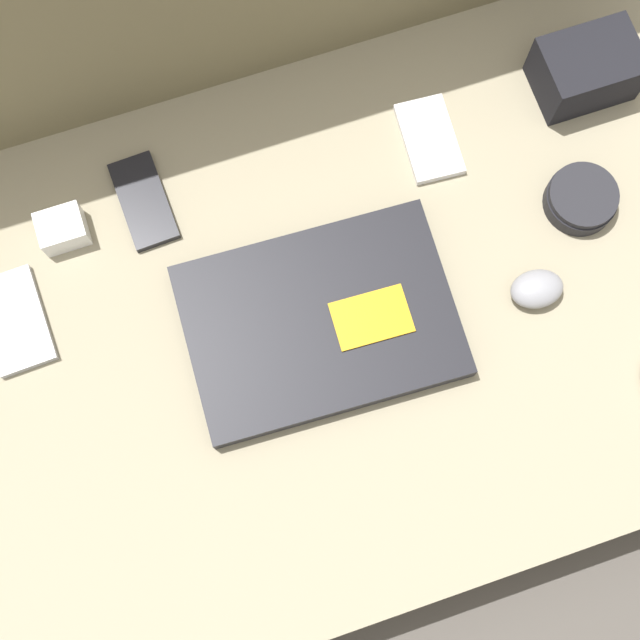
# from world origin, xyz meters

# --- Properties ---
(ground_plane) EXTENTS (8.00, 8.00, 0.00)m
(ground_plane) POSITION_xyz_m (0.00, 0.00, 0.00)
(ground_plane) COLOR #4C4742
(couch_seat) EXTENTS (1.13, 0.69, 0.13)m
(couch_seat) POSITION_xyz_m (0.00, 0.00, 0.07)
(couch_seat) COLOR gray
(couch_seat) RESTS_ON ground_plane
(laptop) EXTENTS (0.33, 0.24, 0.03)m
(laptop) POSITION_xyz_m (0.00, -0.00, 0.15)
(laptop) COLOR black
(laptop) RESTS_ON couch_seat
(computer_mouse) EXTENTS (0.07, 0.05, 0.03)m
(computer_mouse) POSITION_xyz_m (0.26, -0.05, 0.15)
(computer_mouse) COLOR gray
(computer_mouse) RESTS_ON couch_seat
(speaker_puck) EXTENTS (0.09, 0.09, 0.03)m
(speaker_puck) POSITION_xyz_m (0.35, 0.04, 0.15)
(speaker_puck) COLOR black
(speaker_puck) RESTS_ON couch_seat
(phone_silver) EXTENTS (0.07, 0.13, 0.01)m
(phone_silver) POSITION_xyz_m (-0.35, 0.12, 0.14)
(phone_silver) COLOR #99999E
(phone_silver) RESTS_ON couch_seat
(phone_black) EXTENTS (0.07, 0.11, 0.01)m
(phone_black) POSITION_xyz_m (0.21, 0.18, 0.14)
(phone_black) COLOR silver
(phone_black) RESTS_ON couch_seat
(phone_small) EXTENTS (0.06, 0.12, 0.01)m
(phone_small) POSITION_xyz_m (-0.16, 0.22, 0.14)
(phone_small) COLOR black
(phone_small) RESTS_ON couch_seat
(camera_pouch) EXTENTS (0.12, 0.09, 0.07)m
(camera_pouch) POSITION_xyz_m (0.42, 0.20, 0.17)
(camera_pouch) COLOR black
(camera_pouch) RESTS_ON couch_seat
(charger_brick) EXTENTS (0.06, 0.05, 0.04)m
(charger_brick) POSITION_xyz_m (-0.26, 0.21, 0.15)
(charger_brick) COLOR silver
(charger_brick) RESTS_ON couch_seat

